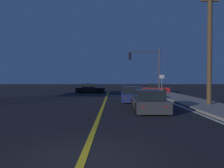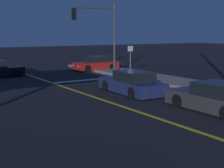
{
  "view_description": "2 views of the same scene",
  "coord_description": "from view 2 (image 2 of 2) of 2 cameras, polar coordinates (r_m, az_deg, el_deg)",
  "views": [
    {
      "loc": [
        0.77,
        -5.17,
        1.99
      ],
      "look_at": [
        0.58,
        21.6,
        1.38
      ],
      "focal_mm": 33.89,
      "sensor_mm": 36.0,
      "label": 1
    },
    {
      "loc": [
        -8.7,
        -1.3,
        3.53
      ],
      "look_at": [
        0.17,
        12.52,
        0.93
      ],
      "focal_mm": 52.0,
      "sensor_mm": 36.0,
      "label": 2
    }
  ],
  "objects": [
    {
      "name": "lane_line_edge_right",
      "position": [
        19.14,
        16.97,
        -2.02
      ],
      "size": [
        0.16,
        36.73,
        0.01
      ],
      "primitive_type": "cube",
      "color": "white",
      "rests_on": "ground"
    },
    {
      "name": "street_sign_corner",
      "position": [
        25.88,
        3.25,
        4.93
      ],
      "size": [
        0.56,
        0.14,
        2.54
      ],
      "color": "slate",
      "rests_on": "ground"
    },
    {
      "name": "car_parked_curb_charcoal",
      "position": [
        15.39,
        17.78,
        -2.49
      ],
      "size": [
        2.05,
        4.67,
        1.34
      ],
      "rotation": [
        0.0,
        0.0,
        -0.02
      ],
      "color": "#2D2D33",
      "rests_on": "ground"
    },
    {
      "name": "car_mid_block_red",
      "position": [
        30.94,
        -2.78,
        3.51
      ],
      "size": [
        4.34,
        1.83,
        1.34
      ],
      "rotation": [
        0.0,
        0.0,
        1.58
      ],
      "color": "maroon",
      "rests_on": "ground"
    },
    {
      "name": "stop_bar",
      "position": [
        24.64,
        -4.03,
        0.75
      ],
      "size": [
        5.95,
        0.5,
        0.01
      ],
      "primitive_type": "cube",
      "color": "white",
      "rests_on": "ground"
    },
    {
      "name": "lane_line_center",
      "position": [
        15.32,
        2.95,
        -4.33
      ],
      "size": [
        0.2,
        36.73,
        0.01
      ],
      "primitive_type": "cube",
      "color": "gold",
      "rests_on": "ground"
    },
    {
      "name": "traffic_signal_near_right",
      "position": [
        27.55,
        -2.1,
        9.9
      ],
      "size": [
        4.06,
        0.28,
        5.95
      ],
      "rotation": [
        0.0,
        0.0,
        3.14
      ],
      "color": "#38383D",
      "rests_on": "ground"
    },
    {
      "name": "car_far_approaching_navy",
      "position": [
        19.04,
        3.53,
        0.07
      ],
      "size": [
        2.14,
        4.76,
        1.34
      ],
      "rotation": [
        0.0,
        0.0,
        -0.05
      ],
      "color": "navy",
      "rests_on": "ground"
    }
  ]
}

